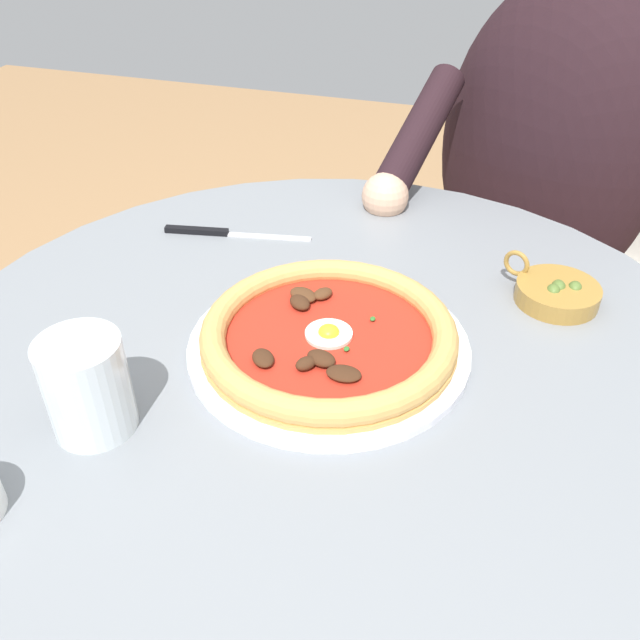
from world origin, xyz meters
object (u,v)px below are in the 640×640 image
dining_table (326,463)px  pizza_on_plate (329,337)px  water_glass (88,391)px  diner_person (524,257)px  cafe_chair_diner (550,236)px  steak_knife (216,232)px  olive_pan (556,292)px

dining_table → pizza_on_plate: (0.01, 0.00, 0.19)m
pizza_on_plate → water_glass: water_glass is taller
diner_person → water_glass: bearing=153.7°
pizza_on_plate → water_glass: bearing=134.6°
cafe_chair_diner → steak_knife: bearing=138.1°
water_glass → steak_knife: bearing=7.2°
steak_knife → pizza_on_plate: bearing=-131.8°
water_glass → steak_knife: (0.38, 0.05, -0.04)m
dining_table → diner_person: bearing=-18.6°
pizza_on_plate → cafe_chair_diner: 0.81m
water_glass → olive_pan: 0.54m
steak_knife → olive_pan: (-0.03, -0.46, 0.01)m
diner_person → olive_pan: bearing=-176.3°
water_glass → dining_table: bearing=-46.8°
diner_person → cafe_chair_diner: bearing=-19.5°
dining_table → water_glass: (-0.17, 0.18, 0.22)m
pizza_on_plate → diner_person: diner_person is taller
dining_table → olive_pan: olive_pan is taller
olive_pan → cafe_chair_diner: bearing=-2.0°
pizza_on_plate → olive_pan: (0.17, -0.23, -0.00)m
steak_knife → diner_person: bearing=-47.2°
steak_knife → cafe_chair_diner: cafe_chair_diner is taller
dining_table → diner_person: size_ratio=0.76×
water_glass → diner_person: bearing=-26.3°
dining_table → steak_knife: (0.21, 0.23, 0.18)m
steak_knife → olive_pan: bearing=-93.8°
dining_table → steak_knife: size_ratio=4.41×
steak_knife → olive_pan: 0.46m
olive_pan → water_glass: bearing=130.1°
pizza_on_plate → steak_knife: size_ratio=1.48×
dining_table → diner_person: diner_person is taller
olive_pan → diner_person: diner_person is taller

